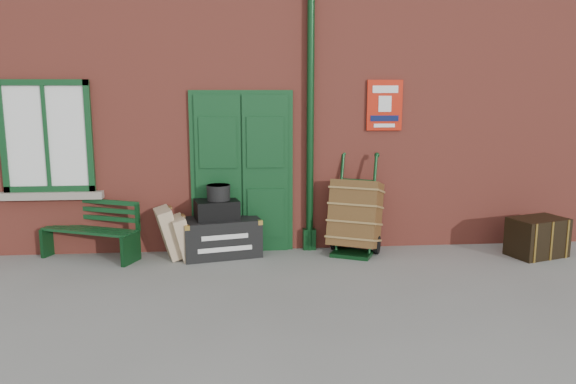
{
  "coord_description": "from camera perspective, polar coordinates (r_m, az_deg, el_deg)",
  "views": [
    {
      "loc": [
        -0.33,
        -6.3,
        2.28
      ],
      "look_at": [
        0.27,
        0.6,
        1.0
      ],
      "focal_mm": 35.0,
      "sensor_mm": 36.0,
      "label": 1
    }
  ],
  "objects": [
    {
      "name": "strongbox",
      "position": [
        7.73,
        -7.26,
        -1.77
      ],
      "size": [
        0.65,
        0.53,
        0.26
      ],
      "primitive_type": "cube",
      "rotation": [
        0.0,
        0.0,
        0.22
      ],
      "color": "black",
      "rests_on": "houdini_trunk"
    },
    {
      "name": "ground",
      "position": [
        6.71,
        -1.87,
        -9.4
      ],
      "size": [
        80.0,
        80.0,
        0.0
      ],
      "primitive_type": "plane",
      "color": "gray",
      "rests_on": "ground"
    },
    {
      "name": "porter_trolley",
      "position": [
        7.89,
        6.86,
        -2.41
      ],
      "size": [
        0.9,
        0.93,
        1.37
      ],
      "rotation": [
        0.0,
        0.0,
        -0.44
      ],
      "color": "black",
      "rests_on": "ground"
    },
    {
      "name": "bench",
      "position": [
        8.09,
        -19.27,
        -3.48
      ],
      "size": [
        1.38,
        0.9,
        0.82
      ],
      "rotation": [
        0.0,
        0.0,
        -0.4
      ],
      "color": "#103B1B",
      "rests_on": "ground"
    },
    {
      "name": "houdini_trunk",
      "position": [
        7.82,
        -6.83,
        -4.57
      ],
      "size": [
        1.15,
        0.79,
        0.52
      ],
      "primitive_type": "cube",
      "rotation": [
        0.0,
        0.0,
        0.22
      ],
      "color": "black",
      "rests_on": "ground"
    },
    {
      "name": "dark_trunk",
      "position": [
        8.48,
        23.99,
        -4.19
      ],
      "size": [
        0.85,
        0.68,
        0.53
      ],
      "primitive_type": "cube",
      "rotation": [
        0.0,
        0.0,
        0.31
      ],
      "color": "black",
      "rests_on": "ground"
    },
    {
      "name": "suitcase_back",
      "position": [
        7.81,
        -11.95,
        -4.05
      ],
      "size": [
        0.48,
        0.56,
        0.71
      ],
      "primitive_type": "cube",
      "rotation": [
        0.0,
        -0.27,
        0.27
      ],
      "color": "tan",
      "rests_on": "ground"
    },
    {
      "name": "hatbox",
      "position": [
        7.68,
        -7.08,
        -0.05
      ],
      "size": [
        0.37,
        0.37,
        0.21
      ],
      "primitive_type": "cylinder",
      "rotation": [
        0.0,
        0.0,
        0.22
      ],
      "color": "black",
      "rests_on": "strongbox"
    },
    {
      "name": "suitcase_front",
      "position": [
        7.71,
        -10.69,
        -4.58
      ],
      "size": [
        0.41,
        0.5,
        0.61
      ],
      "primitive_type": "cube",
      "rotation": [
        0.0,
        -0.24,
        0.27
      ],
      "color": "tan",
      "rests_on": "ground"
    },
    {
      "name": "station_building",
      "position": [
        9.8,
        -3.1,
        9.76
      ],
      "size": [
        10.3,
        4.3,
        4.36
      ],
      "color": "#A94536",
      "rests_on": "ground"
    }
  ]
}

